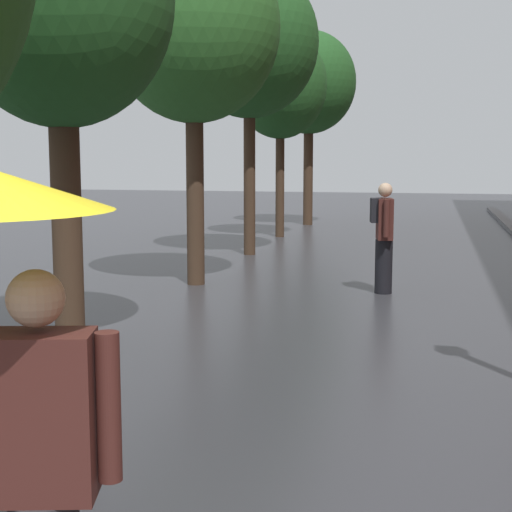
{
  "coord_description": "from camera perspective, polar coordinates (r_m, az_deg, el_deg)",
  "views": [
    {
      "loc": [
        0.96,
        -1.7,
        2.09
      ],
      "look_at": [
        -0.25,
        3.71,
        1.35
      ],
      "focal_mm": 54.14,
      "sensor_mm": 36.0,
      "label": 1
    }
  ],
  "objects": [
    {
      "name": "street_tree_4",
      "position": [
        19.42,
        1.81,
        12.45
      ],
      "size": [
        2.29,
        2.29,
        5.07
      ],
      "color": "#473323",
      "rests_on": "ground"
    },
    {
      "name": "street_tree_2",
      "position": [
        12.43,
        -4.64,
        16.4
      ],
      "size": [
        2.69,
        2.69,
        5.49
      ],
      "color": "#473323",
      "rests_on": "ground"
    },
    {
      "name": "pedestrian_walking_midground",
      "position": [
        11.66,
        9.4,
        1.55
      ],
      "size": [
        0.37,
        0.58,
        1.66
      ],
      "color": "black",
      "rests_on": "ground"
    },
    {
      "name": "street_tree_1",
      "position": [
        8.47,
        -14.31,
        17.79
      ],
      "size": [
        2.34,
        2.34,
        4.99
      ],
      "color": "#473323",
      "rests_on": "ground"
    },
    {
      "name": "street_tree_5",
      "position": [
        22.82,
        3.93,
        12.61
      ],
      "size": [
        2.71,
        2.71,
        5.59
      ],
      "color": "#473323",
      "rests_on": "ground"
    },
    {
      "name": "street_tree_3",
      "position": [
        16.06,
        -0.5,
        15.46
      ],
      "size": [
        2.79,
        2.79,
        5.82
      ],
      "color": "#473323",
      "rests_on": "ground"
    }
  ]
}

